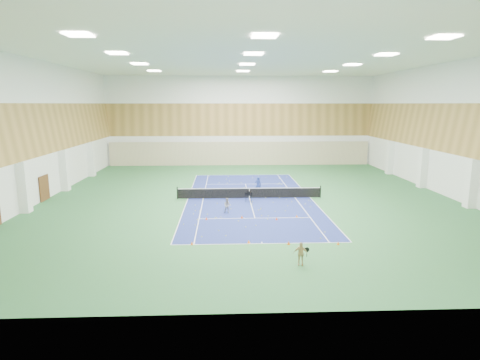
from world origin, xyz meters
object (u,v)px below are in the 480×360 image
at_px(child_apron, 301,254).
at_px(coach, 258,185).
at_px(tennis_net, 249,192).
at_px(child_court, 227,206).
at_px(ball_cart, 249,197).

bearing_deg(child_apron, coach, 104.57).
relative_size(tennis_net, coach, 8.16).
relative_size(coach, child_court, 1.35).
xyz_separation_m(child_court, ball_cart, (1.85, 3.42, -0.13)).
distance_m(tennis_net, ball_cart, 1.40).
height_order(child_court, child_apron, child_apron).
bearing_deg(tennis_net, ball_cart, -96.83).
bearing_deg(child_court, coach, 70.44).
relative_size(coach, ball_cart, 1.75).
height_order(child_court, ball_cart, child_court).
xyz_separation_m(coach, ball_cart, (-1.12, -3.41, -0.34)).
xyz_separation_m(child_court, child_apron, (3.71, -10.38, 0.04)).
distance_m(child_court, ball_cart, 3.89).
height_order(coach, child_court, coach).
bearing_deg(coach, child_court, 73.57).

